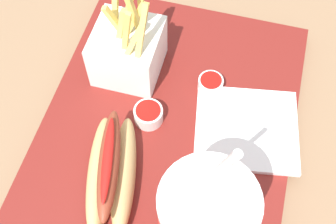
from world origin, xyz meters
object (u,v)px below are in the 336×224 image
(fries_basket, at_px, (128,50))
(hot_dog_1, at_px, (111,171))
(napkin_stack, at_px, (246,129))
(ketchup_cup_2, at_px, (211,84))
(ketchup_cup_1, at_px, (149,111))

(fries_basket, relative_size, hot_dog_1, 0.93)
(fries_basket, xyz_separation_m, napkin_stack, (-0.06, -0.18, -0.04))
(fries_basket, distance_m, napkin_stack, 0.19)
(fries_basket, relative_size, ketchup_cup_2, 4.36)
(ketchup_cup_2, bearing_deg, napkin_stack, -130.99)
(fries_basket, bearing_deg, ketchup_cup_2, -92.32)
(ketchup_cup_1, distance_m, napkin_stack, 0.13)
(fries_basket, relative_size, napkin_stack, 1.13)
(hot_dog_1, height_order, ketchup_cup_2, hot_dog_1)
(napkin_stack, bearing_deg, hot_dog_1, 127.04)
(hot_dog_1, distance_m, napkin_stack, 0.19)
(fries_basket, height_order, ketchup_cup_1, fries_basket)
(ketchup_cup_2, distance_m, napkin_stack, 0.08)
(hot_dog_1, height_order, ketchup_cup_1, hot_dog_1)
(ketchup_cup_2, bearing_deg, hot_dog_1, 151.97)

